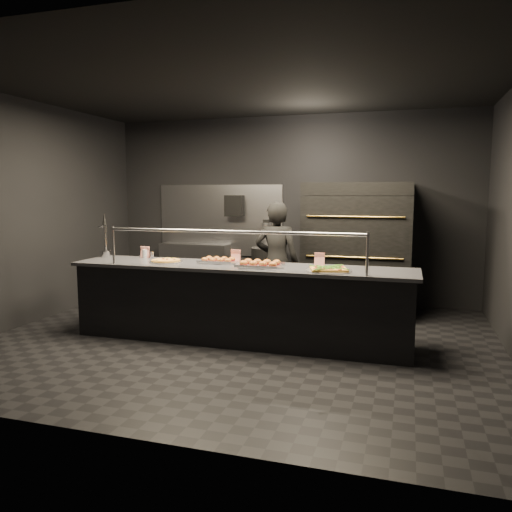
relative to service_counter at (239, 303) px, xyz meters
name	(u,v)px	position (x,y,z in m)	size (l,w,h in m)	color
room	(238,216)	(-0.02, 0.05, 1.03)	(6.04, 6.00, 3.00)	black
service_counter	(239,303)	(0.00, 0.00, 0.00)	(4.10, 0.78, 1.37)	black
pizza_oven	(358,248)	(1.20, 1.90, 0.50)	(1.50, 1.23, 1.91)	black
prep_shelf	(195,270)	(-1.60, 2.32, -0.01)	(1.20, 0.35, 0.90)	#99999E
towel_dispenser	(235,206)	(-0.90, 2.39, 1.09)	(0.30, 0.20, 0.35)	black
fire_extinguisher	(266,236)	(-0.35, 2.40, 0.60)	(0.14, 0.14, 0.51)	#B2B2B7
beer_tap	(105,245)	(-1.95, 0.20, 0.62)	(0.15, 0.22, 0.58)	silver
round_pizza	(166,261)	(-0.95, -0.01, 0.47)	(0.41, 0.41, 0.03)	silver
slider_tray_a	(218,260)	(-0.31, 0.13, 0.48)	(0.51, 0.43, 0.07)	silver
slider_tray_b	(260,264)	(0.27, -0.05, 0.49)	(0.60, 0.52, 0.08)	silver
square_pizza	(329,269)	(1.08, -0.13, 0.47)	(0.49, 0.49, 0.05)	silver
condiment_jar	(147,254)	(-1.37, 0.27, 0.51)	(0.17, 0.07, 0.11)	silver
tent_cards	(230,255)	(-0.21, 0.28, 0.53)	(2.43, 0.04, 0.15)	white
trash_bin	(268,275)	(-0.28, 2.22, -0.02)	(0.53, 0.53, 0.88)	black
worker	(277,262)	(0.19, 1.02, 0.36)	(0.60, 0.40, 1.66)	black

